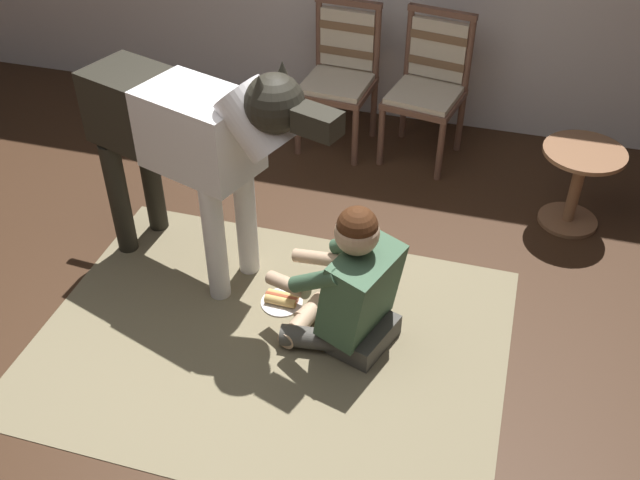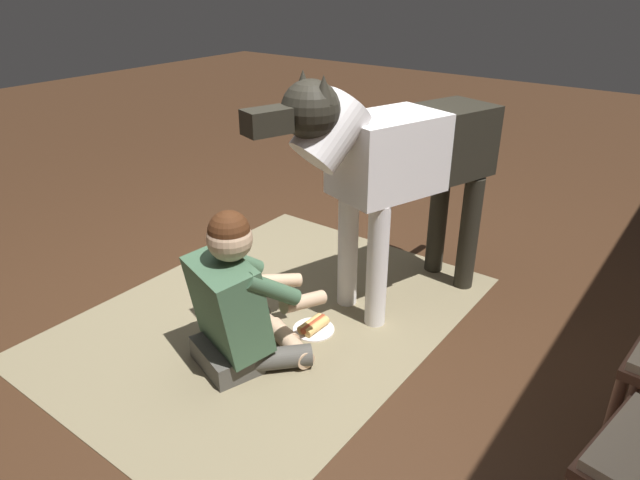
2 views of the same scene
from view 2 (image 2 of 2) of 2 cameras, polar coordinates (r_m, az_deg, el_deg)
ground_plane at (r=3.29m, az=-3.16°, el=-7.00°), size 15.89×15.89×0.00m
area_rug at (r=3.23m, az=-5.00°, el=-7.61°), size 2.34×1.76×0.01m
person_sitting_on_floor at (r=2.75m, az=-8.20°, el=-6.31°), size 0.70×0.60×0.81m
large_dog at (r=3.02m, az=7.81°, el=8.06°), size 1.62×0.69×1.36m
hot_dog_on_plate at (r=3.09m, az=-0.65°, el=-8.72°), size 0.23×0.23×0.06m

